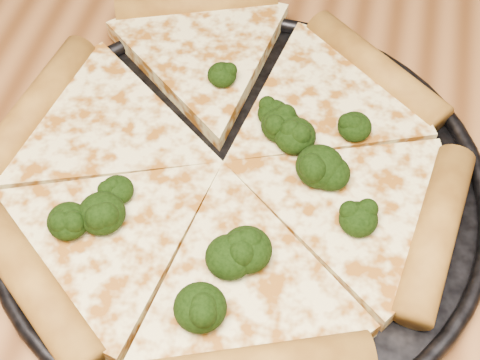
# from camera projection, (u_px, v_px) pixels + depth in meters

# --- Properties ---
(dining_table) EXTENTS (1.20, 0.90, 0.75)m
(dining_table) POSITION_uv_depth(u_px,v_px,m) (286.00, 339.00, 0.56)
(dining_table) COLOR #935B2D
(dining_table) RESTS_ON ground
(pizza_pan) EXTENTS (0.37, 0.37, 0.02)m
(pizza_pan) POSITION_uv_depth(u_px,v_px,m) (240.00, 187.00, 0.52)
(pizza_pan) COLOR black
(pizza_pan) RESTS_ON dining_table
(pizza) EXTENTS (0.37, 0.40, 0.03)m
(pizza) POSITION_uv_depth(u_px,v_px,m) (223.00, 160.00, 0.52)
(pizza) COLOR #FFEE9C
(pizza) RESTS_ON pizza_pan
(broccoli_florets) EXTENTS (0.22, 0.23, 0.03)m
(broccoli_florets) POSITION_uv_depth(u_px,v_px,m) (244.00, 193.00, 0.49)
(broccoli_florets) COLOR black
(broccoli_florets) RESTS_ON pizza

